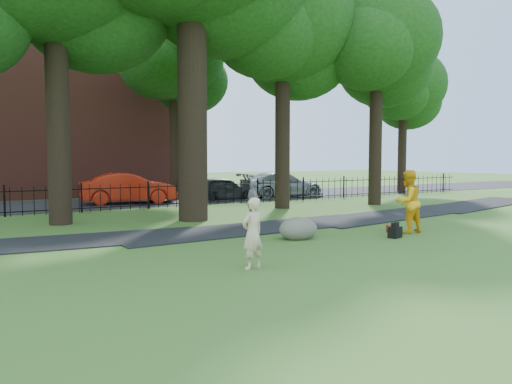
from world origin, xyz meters
TOP-DOWN VIEW (x-y plane):
  - ground at (0.00, 0.00)m, footprint 120.00×120.00m
  - footpath at (1.00, 3.90)m, footprint 36.07×3.85m
  - street at (0.00, 16.00)m, footprint 80.00×7.00m
  - iron_fence at (0.00, 12.00)m, footprint 44.00×0.04m
  - brick_building at (-4.00, 24.00)m, footprint 18.00×8.00m
  - tree_row at (0.52, 8.40)m, footprint 26.82×7.96m
  - woman at (-2.36, -1.22)m, footprint 0.63×0.49m
  - man at (4.48, 0.56)m, footprint 0.99×0.78m
  - pedestrian at (0.97, 4.20)m, footprint 0.55×1.00m
  - boulder at (0.83, 1.44)m, footprint 1.45×1.27m
  - backpack at (3.42, 0.08)m, footprint 0.49×0.39m
  - red_bag at (4.18, 0.91)m, footprint 0.37×0.28m
  - red_sedan at (-0.00, 14.99)m, footprint 5.06×2.42m
  - grey_car at (5.01, 14.12)m, footprint 3.98×1.80m
  - silver_car at (9.06, 14.22)m, footprint 5.36×2.59m

SIDE VIEW (x-z plane):
  - ground at x=0.00m, z-range 0.00..0.00m
  - footpath at x=1.00m, z-range -0.01..0.01m
  - street at x=0.00m, z-range -0.01..0.01m
  - red_bag at x=4.18m, z-range 0.00..0.23m
  - backpack at x=3.42m, z-range 0.00..0.33m
  - boulder at x=0.83m, z-range 0.00..0.71m
  - iron_fence at x=0.00m, z-range 0.00..1.20m
  - grey_car at x=5.01m, z-range 0.00..1.33m
  - silver_car at x=9.06m, z-range 0.00..1.50m
  - woman at x=-2.36m, z-range 0.00..1.54m
  - red_sedan at x=0.00m, z-range 0.00..1.60m
  - pedestrian at x=0.97m, z-range 0.00..1.61m
  - man at x=4.48m, z-range 0.00..2.00m
  - brick_building at x=-4.00m, z-range 0.00..12.00m
  - tree_row at x=0.52m, z-range 1.94..14.36m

